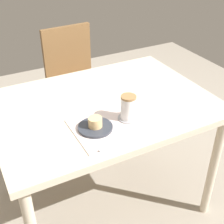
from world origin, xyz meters
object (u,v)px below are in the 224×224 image
object	(u,v)px
dining_table	(103,115)
pastry	(95,122)
wooden_chair	(75,80)
pastry_plate	(95,127)
coffee_mug	(129,107)

from	to	relation	value
dining_table	pastry	distance (m)	0.27
dining_table	wooden_chair	size ratio (longest dim) A/B	1.30
dining_table	pastry	bearing A→B (deg)	-124.32
wooden_chair	pastry_plate	bearing A→B (deg)	70.94
pastry_plate	coffee_mug	xyz separation A→B (m)	(0.18, 0.00, 0.06)
dining_table	wooden_chair	world-z (taller)	wooden_chair
pastry_plate	pastry	world-z (taller)	pastry
wooden_chair	pastry	bearing A→B (deg)	70.94
wooden_chair	pastry	distance (m)	1.07
dining_table	wooden_chair	distance (m)	0.82
pastry	pastry_plate	bearing A→B (deg)	0.00
wooden_chair	pastry	size ratio (longest dim) A/B	13.67
pastry	coffee_mug	bearing A→B (deg)	0.65
pastry_plate	coffee_mug	distance (m)	0.19
wooden_chair	dining_table	bearing A→B (deg)	76.38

